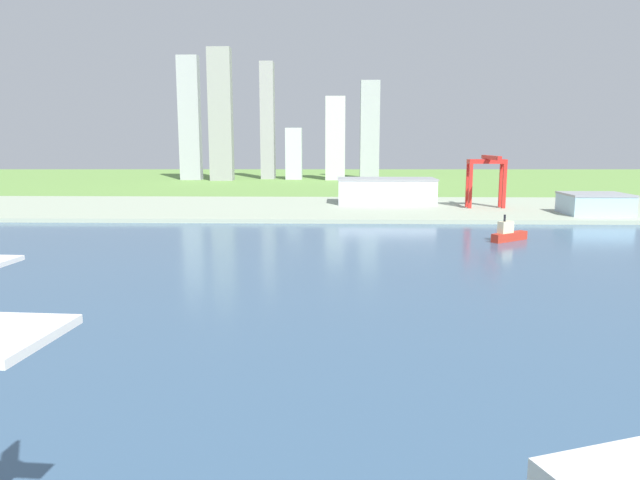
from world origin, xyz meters
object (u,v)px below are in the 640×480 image
(warehouse_main, at_px, (386,191))
(warehouse_annex, at_px, (595,204))
(port_crane_red, at_px, (487,170))
(tugboat_small, at_px, (508,234))

(warehouse_main, relative_size, warehouse_annex, 1.88)
(port_crane_red, xyz_separation_m, warehouse_main, (-64.14, 27.70, -16.27))
(warehouse_main, xyz_separation_m, warehouse_annex, (121.74, -60.56, -2.65))
(tugboat_small, height_order, port_crane_red, port_crane_red)
(tugboat_small, bearing_deg, port_crane_red, 80.87)
(port_crane_red, relative_size, warehouse_annex, 1.11)
(port_crane_red, distance_m, warehouse_annex, 68.95)
(tugboat_small, relative_size, warehouse_annex, 0.54)
(port_crane_red, height_order, warehouse_annex, port_crane_red)
(tugboat_small, distance_m, warehouse_annex, 116.12)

